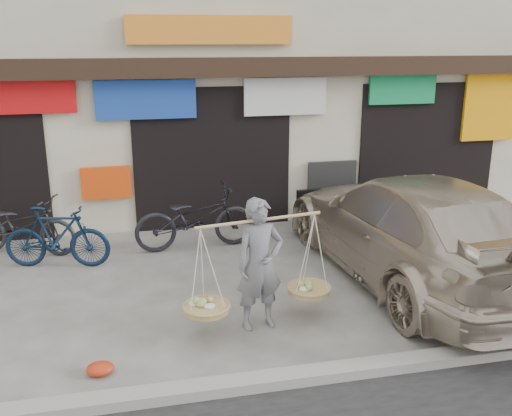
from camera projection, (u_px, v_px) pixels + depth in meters
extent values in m
plane|color=gray|center=(252.00, 302.00, 8.00)|extent=(70.00, 70.00, 0.00)
cube|color=gray|center=(291.00, 377.00, 6.11)|extent=(70.00, 0.25, 0.12)
cube|color=beige|center=(191.00, 41.00, 13.08)|extent=(14.00, 6.00, 7.00)
cube|color=black|center=(212.00, 67.00, 10.26)|extent=(14.00, 0.35, 0.35)
cube|color=black|center=(211.00, 156.00, 11.12)|extent=(3.00, 0.60, 2.70)
cube|color=black|center=(421.00, 147.00, 12.07)|extent=(3.00, 0.60, 2.70)
cube|color=red|center=(27.00, 96.00, 9.78)|extent=(1.60, 0.08, 0.60)
cube|color=#1B42AA|center=(146.00, 99.00, 10.23)|extent=(1.80, 0.08, 0.70)
cube|color=silver|center=(285.00, 96.00, 10.78)|extent=(1.60, 0.08, 0.70)
cube|color=#148D4E|center=(402.00, 89.00, 11.26)|extent=(1.40, 0.08, 0.60)
cube|color=#FA9C0B|center=(490.00, 107.00, 11.79)|extent=(1.20, 0.08, 1.40)
cube|color=#EA440E|center=(106.00, 183.00, 10.49)|extent=(0.90, 0.08, 0.60)
cube|color=#242424|center=(332.00, 176.00, 11.45)|extent=(1.00, 0.08, 0.60)
cube|color=orange|center=(211.00, 30.00, 10.14)|extent=(3.00, 0.08, 0.50)
imported|color=slate|center=(260.00, 264.00, 7.10)|extent=(0.68, 0.51, 1.70)
cylinder|color=tan|center=(260.00, 220.00, 6.94)|extent=(1.63, 0.32, 0.04)
cylinder|color=tan|center=(207.00, 308.00, 6.98)|extent=(0.56, 0.56, 0.07)
ellipsoid|color=#A5BF66|center=(206.00, 304.00, 6.96)|extent=(0.39, 0.39, 0.10)
cylinder|color=tan|center=(309.00, 290.00, 7.49)|extent=(0.56, 0.56, 0.07)
ellipsoid|color=#A5BF66|center=(309.00, 285.00, 7.48)|extent=(0.39, 0.39, 0.10)
imported|color=#27282C|center=(22.00, 226.00, 9.67)|extent=(2.03, 1.30, 1.01)
imported|color=#0E1F35|center=(57.00, 237.00, 9.10)|extent=(1.76, 0.85, 1.02)
imported|color=black|center=(195.00, 218.00, 9.92)|extent=(2.15, 0.87, 1.11)
imported|color=#BCAC97|center=(411.00, 227.00, 8.65)|extent=(2.61, 5.67, 1.61)
cube|color=black|center=(338.00, 199.00, 11.13)|extent=(1.70, 0.21, 0.45)
cube|color=silver|center=(336.00, 202.00, 11.23)|extent=(0.45, 0.05, 0.12)
ellipsoid|color=red|center=(100.00, 369.00, 6.26)|extent=(0.31, 0.25, 0.14)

